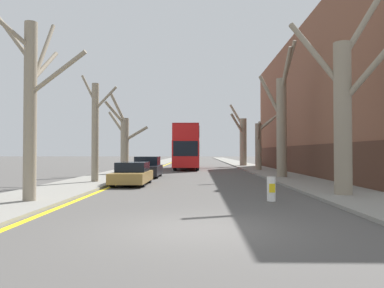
% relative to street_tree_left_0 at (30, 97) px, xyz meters
% --- Properties ---
extents(ground_plane, '(300.00, 300.00, 0.00)m').
position_rel_street_tree_left_0_xyz_m(ground_plane, '(5.90, -4.24, -3.78)').
color(ground_plane, '#4C4947').
extents(sidewalk_left, '(3.43, 120.00, 0.12)m').
position_rel_street_tree_left_0_xyz_m(sidewalk_left, '(-0.48, 45.76, -3.72)').
color(sidewalk_left, gray).
rests_on(sidewalk_left, ground).
extents(sidewalk_right, '(3.43, 120.00, 0.12)m').
position_rel_street_tree_left_0_xyz_m(sidewalk_right, '(12.29, 45.76, -3.72)').
color(sidewalk_right, gray).
rests_on(sidewalk_right, ground).
extents(building_facade_right, '(10.08, 32.24, 11.71)m').
position_rel_street_tree_left_0_xyz_m(building_facade_right, '(18.99, 18.69, 2.06)').
color(building_facade_right, brown).
rests_on(building_facade_right, ground).
extents(kerb_line_stripe, '(0.24, 120.00, 0.01)m').
position_rel_street_tree_left_0_xyz_m(kerb_line_stripe, '(1.41, 45.76, -3.78)').
color(kerb_line_stripe, yellow).
rests_on(kerb_line_stripe, ground).
extents(street_tree_left_0, '(4.53, 4.40, 7.63)m').
position_rel_street_tree_left_0_xyz_m(street_tree_left_0, '(0.00, 0.00, 0.00)').
color(street_tree_left_0, gray).
rests_on(street_tree_left_0, ground).
extents(street_tree_left_1, '(2.24, 2.66, 6.35)m').
position_rel_street_tree_left_0_xyz_m(street_tree_left_1, '(-0.03, 8.58, -0.54)').
color(street_tree_left_1, gray).
rests_on(street_tree_left_1, ground).
extents(street_tree_left_2, '(3.43, 2.60, 6.65)m').
position_rel_street_tree_left_0_xyz_m(street_tree_left_2, '(-0.04, 17.09, -1.02)').
color(street_tree_left_2, gray).
rests_on(street_tree_left_2, ground).
extents(street_tree_right_0, '(3.87, 2.68, 8.81)m').
position_rel_street_tree_left_0_xyz_m(street_tree_right_0, '(11.88, 2.02, -0.16)').
color(street_tree_right_0, gray).
rests_on(street_tree_right_0, ground).
extents(street_tree_right_1, '(2.27, 2.32, 9.25)m').
position_rel_street_tree_left_0_xyz_m(street_tree_right_1, '(11.81, 12.93, 0.22)').
color(street_tree_right_1, gray).
rests_on(street_tree_right_1, ground).
extents(street_tree_right_2, '(2.78, 2.91, 5.83)m').
position_rel_street_tree_left_0_xyz_m(street_tree_right_2, '(11.95, 23.23, -1.12)').
color(street_tree_right_2, gray).
rests_on(street_tree_right_2, ground).
extents(street_tree_right_3, '(2.54, 4.75, 8.04)m').
position_rel_street_tree_left_0_xyz_m(street_tree_right_3, '(11.71, 34.93, -0.27)').
color(street_tree_right_3, gray).
rests_on(street_tree_right_3, ground).
extents(double_decker_bus, '(2.61, 10.42, 4.59)m').
position_rel_street_tree_left_0_xyz_m(double_decker_bus, '(4.82, 26.94, -1.19)').
color(double_decker_bus, red).
rests_on(double_decker_bus, ground).
extents(parked_car_0, '(1.82, 4.39, 1.26)m').
position_rel_street_tree_left_0_xyz_m(parked_car_0, '(2.31, 7.67, -3.18)').
color(parked_car_0, olive).
rests_on(parked_car_0, ground).
extents(parked_car_1, '(1.87, 4.15, 1.50)m').
position_rel_street_tree_left_0_xyz_m(parked_car_1, '(2.31, 13.87, -3.08)').
color(parked_car_1, black).
rests_on(parked_car_1, ground).
extents(traffic_bollard, '(0.32, 0.33, 0.91)m').
position_rel_street_tree_left_0_xyz_m(traffic_bollard, '(8.72, 0.82, -3.33)').
color(traffic_bollard, white).
rests_on(traffic_bollard, ground).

